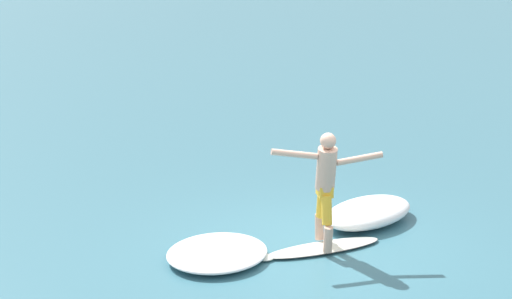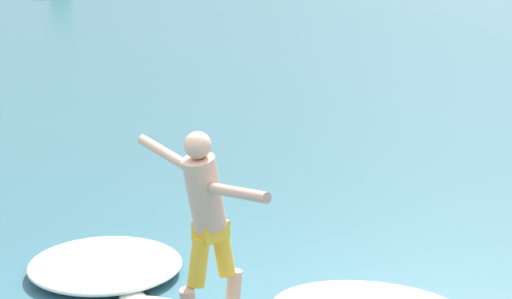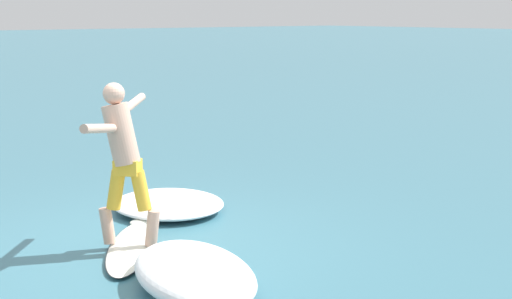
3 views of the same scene
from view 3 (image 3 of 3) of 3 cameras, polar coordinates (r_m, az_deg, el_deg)
The scene contains 5 objects.
ground_plane at distance 7.94m, azimuth -9.42°, elevation -7.67°, with size 200.00×200.00×0.00m, color #396F7F.
surfboard at distance 7.84m, azimuth -9.98°, elevation -7.65°, with size 1.80×1.44×0.21m.
surfer at distance 7.56m, azimuth -10.63°, elevation -0.13°, with size 1.14×1.27×1.74m.
wave_foam_at_tail at distance 9.23m, azimuth -7.03°, elevation -4.32°, with size 1.59×1.44×0.20m.
wave_foam_at_nose at distance 6.61m, azimuth -4.99°, elevation -9.83°, with size 1.94×1.41×0.34m.
Camera 3 is at (6.62, -3.59, 2.50)m, focal length 50.00 mm.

